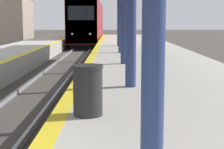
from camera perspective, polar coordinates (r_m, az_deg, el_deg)
name	(u,v)px	position (r m, az deg, el deg)	size (l,w,h in m)	color
train	(87,22)	(39.91, -3.79, 7.96)	(2.69, 18.00, 4.59)	black
trash_bin	(87,90)	(6.23, -3.82, -2.40)	(0.51, 0.51, 0.85)	#262628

